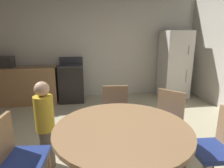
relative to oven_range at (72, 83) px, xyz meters
name	(u,v)px	position (x,y,z in m)	size (l,w,h in m)	color
ground_plane	(101,165)	(0.48, -2.63, -0.47)	(14.00, 14.00, 0.00)	beige
wall_back	(89,47)	(0.48, 0.40, 0.88)	(6.14, 0.12, 2.70)	beige
kitchen_counter	(16,86)	(-1.32, 0.00, -0.02)	(1.94, 0.60, 0.90)	#9E754C
oven_range	(72,83)	(0.00, 0.00, 0.00)	(0.60, 0.60, 1.10)	black
refrigerator	(174,65)	(2.73, -0.05, 0.41)	(0.68, 0.68, 1.76)	silver
microwave	(3,62)	(-1.55, 0.00, 0.56)	(0.44, 0.32, 0.26)	#2D2B28
dining_table	(122,141)	(0.65, -3.12, 0.14)	(1.28, 1.28, 0.76)	#9E754C
chair_east	(218,146)	(1.63, -3.18, 0.03)	(0.42, 0.42, 0.87)	#9E754C
chair_northeast	(166,118)	(1.40, -2.48, 0.03)	(0.56, 0.56, 0.87)	#9E754C
chair_north	(116,112)	(0.76, -2.14, 0.03)	(0.44, 0.44, 0.87)	#9E754C
chair_west	(16,155)	(-0.34, -3.03, 0.03)	(0.43, 0.43, 0.87)	#9E754C
person_child	(45,124)	(-0.17, -2.56, 0.11)	(0.31, 0.31, 1.09)	#665B51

